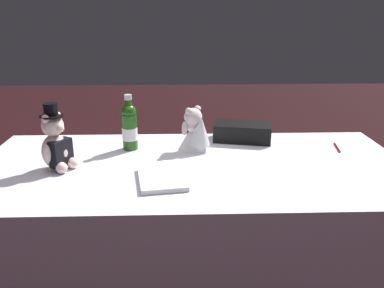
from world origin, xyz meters
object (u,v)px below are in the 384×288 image
at_px(teddy_bear_groom, 56,144).
at_px(gift_case_black, 243,132).
at_px(guestbook, 162,178).
at_px(champagne_bottle, 129,126).
at_px(signing_pen, 337,148).
at_px(teddy_bear_bride, 195,131).

height_order(teddy_bear_groom, gift_case_black, teddy_bear_groom).
bearing_deg(guestbook, champagne_bottle, -75.33).
distance_m(teddy_bear_groom, signing_pen, 1.37).
height_order(champagne_bottle, guestbook, champagne_bottle).
xyz_separation_m(signing_pen, gift_case_black, (0.47, -0.15, 0.04)).
height_order(teddy_bear_groom, champagne_bottle, teddy_bear_groom).
relative_size(teddy_bear_groom, teddy_bear_bride, 1.35).
xyz_separation_m(teddy_bear_bride, gift_case_black, (-0.26, -0.14, -0.05)).
bearing_deg(guestbook, teddy_bear_groom, -26.39).
height_order(teddy_bear_groom, teddy_bear_bride, teddy_bear_groom).
relative_size(teddy_bear_bride, champagne_bottle, 0.79).
xyz_separation_m(teddy_bear_groom, guestbook, (-0.47, 0.15, -0.11)).
bearing_deg(guestbook, signing_pen, -166.48).
xyz_separation_m(teddy_bear_bride, signing_pen, (-0.73, 0.01, -0.09)).
bearing_deg(champagne_bottle, signing_pen, 178.19).
distance_m(champagne_bottle, signing_pen, 1.06).
bearing_deg(signing_pen, teddy_bear_groom, 9.24).
height_order(teddy_bear_groom, guestbook, teddy_bear_groom).
height_order(champagne_bottle, gift_case_black, champagne_bottle).
xyz_separation_m(teddy_bear_groom, gift_case_black, (-0.89, -0.37, -0.07)).
bearing_deg(teddy_bear_bride, guestbook, 67.82).
xyz_separation_m(teddy_bear_groom, signing_pen, (-1.35, -0.22, -0.11)).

